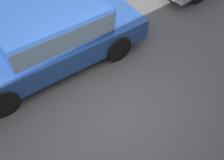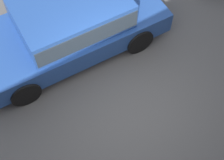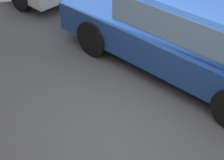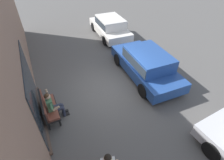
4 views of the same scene
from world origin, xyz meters
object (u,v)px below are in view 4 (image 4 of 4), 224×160
at_px(bench, 47,107).
at_px(parked_car_far, 110,26).
at_px(person_on_phone, 53,105).
at_px(parked_car_mid, 146,63).

bearing_deg(bench, parked_car_far, -42.84).
relative_size(bench, person_on_phone, 1.12).
bearing_deg(bench, person_on_phone, -120.75).
xyz_separation_m(person_on_phone, parked_car_mid, (0.76, -4.80, 0.10)).
height_order(person_on_phone, parked_car_far, parked_car_far).
height_order(person_on_phone, parked_car_mid, parked_car_mid).
xyz_separation_m(person_on_phone, parked_car_far, (5.99, -5.21, 0.06)).
distance_m(parked_car_mid, parked_car_far, 5.24).
bearing_deg(person_on_phone, parked_car_mid, -80.96).
distance_m(bench, parked_car_far, 7.99).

